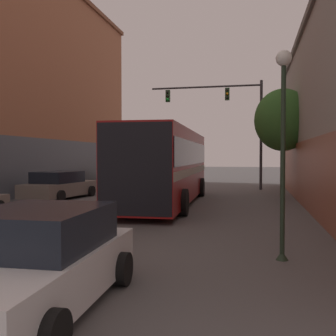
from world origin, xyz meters
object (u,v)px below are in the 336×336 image
Objects in this scene: parked_car_left_near at (120,176)px; street_lamp at (283,136)px; bus at (167,163)px; traffic_signal_gantry at (229,112)px; parked_car_left_mid at (60,186)px; street_tree_near at (283,120)px; hatchback_foreground at (33,262)px.

street_lamp is (10.36, -19.26, 1.94)m from parked_car_left_near.
traffic_signal_gantry reaches higher than bus.
parked_car_left_mid is 1.10× the size of street_lamp.
street_tree_near reaches higher than parked_car_left_near.
street_lamp is 13.15m from street_tree_near.
street_tree_near reaches higher than street_lamp.
bus is 2.40× the size of parked_car_left_mid.
traffic_signal_gantry reaches higher than street_lamp.
street_lamp reaches higher than parked_car_left_mid.
parked_car_left_mid is 0.65× the size of traffic_signal_gantry.
bus is at bearing -104.69° from traffic_signal_gantry.
street_tree_near is (5.38, 4.03, 2.21)m from bus.
hatchback_foreground is at bearing -136.45° from street_lamp.
parked_car_left_mid is 12.05m from traffic_signal_gantry.
parked_car_left_mid is (-0.02, -9.22, -0.01)m from parked_car_left_near.
parked_car_left_mid is 14.57m from street_lamp.
hatchback_foreground is at bearing -178.48° from bus.
traffic_signal_gantry is 18.03m from street_lamp.
traffic_signal_gantry is 5.70m from street_tree_near.
street_tree_near is (11.24, -6.22, 3.40)m from parked_car_left_near.
bus is 10.10m from street_lamp.
traffic_signal_gantry is (1.43, 21.20, 4.41)m from hatchback_foreground.
street_lamp is (10.38, -10.04, 1.95)m from parked_car_left_mid.
parked_car_left_mid is at bearing 24.57° from hatchback_foreground.
traffic_signal_gantry is 1.29× the size of street_tree_near.
street_tree_near reaches higher than parked_car_left_mid.
hatchback_foreground is 0.93× the size of street_lamp.
street_tree_near is (4.53, 16.52, 3.41)m from hatchback_foreground.
street_tree_near reaches higher than hatchback_foreground.
bus is 6.09m from parked_car_left_mid.
hatchback_foreground is 0.71× the size of street_tree_near.
bus is 2.66× the size of parked_car_left_near.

